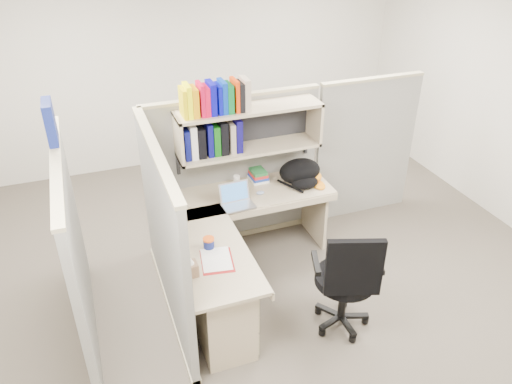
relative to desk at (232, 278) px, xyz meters
name	(u,v)px	position (x,y,z in m)	size (l,w,h in m)	color
ground	(265,286)	(0.41, 0.29, -0.44)	(6.00, 6.00, 0.00)	#3C372E
room_shell	(266,131)	(0.41, 0.29, 1.18)	(6.00, 6.00, 6.00)	beige
cubicle	(211,189)	(0.04, 0.74, 0.47)	(3.79, 1.84, 1.95)	slate
desk	(232,278)	(0.00, 0.00, 0.00)	(1.74, 1.75, 0.73)	gray
laptop	(238,197)	(0.27, 0.64, 0.40)	(0.29, 0.29, 0.21)	silver
backpack	(302,174)	(1.01, 0.81, 0.42)	(0.43, 0.33, 0.25)	black
orange_cap	(312,177)	(1.13, 0.84, 0.35)	(0.20, 0.23, 0.11)	orange
snack_canister	(209,243)	(-0.16, 0.11, 0.34)	(0.10, 0.10, 0.09)	navy
tissue_box	(190,266)	(-0.38, -0.18, 0.38)	(0.11, 0.11, 0.17)	#8A6A4E
mouse	(260,193)	(0.55, 0.78, 0.31)	(0.08, 0.05, 0.03)	#7F90B5
paper_cup	(237,180)	(0.39, 1.06, 0.34)	(0.06, 0.06, 0.09)	white
book_stack	(258,175)	(0.63, 1.07, 0.35)	(0.17, 0.23, 0.11)	gray
loose_paper	(216,259)	(-0.15, -0.06, 0.29)	(0.23, 0.31, 0.00)	silver
task_chair	(345,295)	(0.84, -0.45, -0.06)	(0.61, 0.57, 1.07)	black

